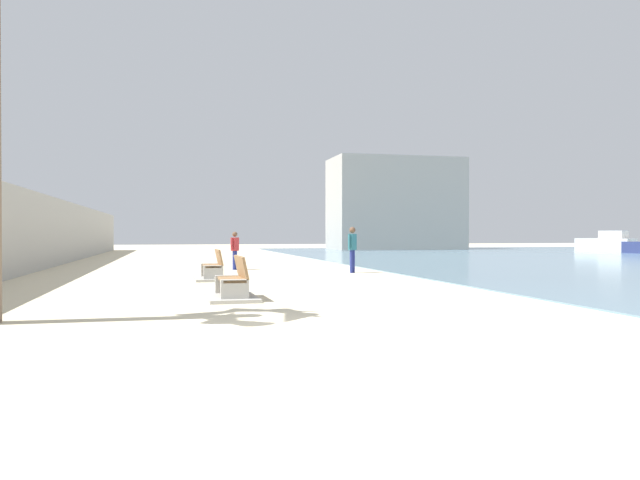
{
  "coord_description": "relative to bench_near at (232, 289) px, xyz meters",
  "views": [
    {
      "loc": [
        -1.99,
        -9.29,
        1.48
      ],
      "look_at": [
        3.02,
        11.84,
        1.27
      ],
      "focal_mm": 35.13,
      "sensor_mm": 36.0,
      "label": 1
    }
  ],
  "objects": [
    {
      "name": "person_walking",
      "position": [
        5.32,
        8.48,
        0.79
      ],
      "size": [
        0.43,
        0.37,
        1.74
      ],
      "color": "navy",
      "rests_on": "ground"
    },
    {
      "name": "harbor_building",
      "position": [
        19.04,
        41.03,
        4.01
      ],
      "size": [
        12.0,
        6.0,
        8.48
      ],
      "primitive_type": "cube",
      "color": "#ADAAA3",
      "rests_on": "ground"
    },
    {
      "name": "boat_far_right",
      "position": [
        33.22,
        29.94,
        0.47
      ],
      "size": [
        3.91,
        4.7,
        1.69
      ],
      "color": "white",
      "rests_on": "water_bay"
    },
    {
      "name": "bench_near",
      "position": [
        0.0,
        0.0,
        0.0
      ],
      "size": [
        1.13,
        2.12,
        0.98
      ],
      "color": "#ADAAA3",
      "rests_on": "ground"
    },
    {
      "name": "person_standing",
      "position": [
        1.2,
        11.59,
        0.67
      ],
      "size": [
        0.38,
        0.42,
        1.57
      ],
      "color": "navy",
      "rests_on": "ground"
    },
    {
      "name": "seawall",
      "position": [
        -6.84,
        13.03,
        1.33
      ],
      "size": [
        0.8,
        64.0,
        3.12
      ],
      "primitive_type": "cube",
      "color": "#ADAAA3",
      "rests_on": "ground"
    },
    {
      "name": "ground_plane",
      "position": [
        0.66,
        13.03,
        -0.23
      ],
      "size": [
        120.0,
        120.0,
        0.0
      ],
      "primitive_type": "plane",
      "color": "beige"
    },
    {
      "name": "bench_far",
      "position": [
        -0.06,
        6.11,
        0.0
      ],
      "size": [
        1.12,
        2.11,
        0.98
      ],
      "color": "#ADAAA3",
      "rests_on": "ground"
    }
  ]
}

